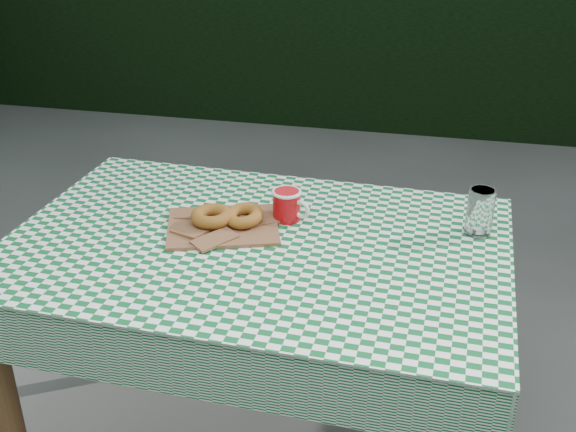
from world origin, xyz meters
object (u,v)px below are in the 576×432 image
(coffee_mug, at_px, (287,205))
(drinking_glass, at_px, (480,212))
(table, at_px, (259,367))
(paper_bag, at_px, (223,225))

(coffee_mug, bearing_deg, drinking_glass, 24.58)
(table, height_order, paper_bag, paper_bag)
(paper_bag, distance_m, drinking_glass, 0.63)
(paper_bag, bearing_deg, drinking_glass, 10.07)
(table, bearing_deg, paper_bag, 156.29)
(paper_bag, bearing_deg, coffee_mug, 29.53)
(table, bearing_deg, coffee_mug, 72.59)
(paper_bag, bearing_deg, table, -25.97)
(paper_bag, xyz_separation_m, coffee_mug, (0.14, 0.08, 0.03))
(table, relative_size, coffee_mug, 8.34)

